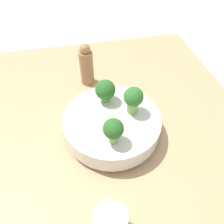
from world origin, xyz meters
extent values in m
plane|color=silver|center=(0.00, 0.00, 0.00)|extent=(6.00, 6.00, 0.00)
cube|color=tan|center=(0.00, 0.00, 0.02)|extent=(1.05, 0.89, 0.05)
cylinder|color=silver|center=(-0.02, 0.02, 0.05)|extent=(0.12, 0.12, 0.01)
cylinder|color=silver|center=(-0.02, 0.02, 0.09)|extent=(0.26, 0.26, 0.05)
cylinder|color=#6BA34C|center=(-0.08, 0.02, 0.12)|extent=(0.02, 0.02, 0.02)
sphere|color=#286023|center=(-0.08, 0.02, 0.15)|extent=(0.06, 0.06, 0.06)
cylinder|color=#7AB256|center=(0.06, 0.01, 0.13)|extent=(0.02, 0.02, 0.03)
sphere|color=#286023|center=(0.06, 0.01, 0.16)|extent=(0.05, 0.05, 0.05)
cylinder|color=#7AB256|center=(-0.03, 0.08, 0.13)|extent=(0.03, 0.03, 0.04)
sphere|color=#2D6B28|center=(-0.03, 0.08, 0.17)|extent=(0.05, 0.05, 0.05)
cylinder|color=silver|center=(0.24, -0.03, 0.09)|extent=(0.06, 0.06, 0.08)
cylinder|color=#997047|center=(-0.26, -0.01, 0.11)|extent=(0.05, 0.05, 0.12)
sphere|color=#997047|center=(-0.26, -0.01, 0.18)|extent=(0.03, 0.03, 0.03)
camera|label=1|loc=(0.36, -0.06, 0.54)|focal=35.00mm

